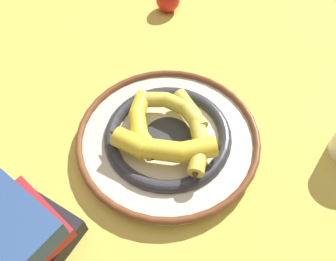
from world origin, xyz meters
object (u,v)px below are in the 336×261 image
banana_b (174,108)px  book_stack (1,247)px  decorative_bowl (168,137)px  banana_a (195,131)px  banana_d (161,147)px  banana_c (141,123)px

banana_b → book_stack: bearing=75.4°
decorative_bowl → book_stack: book_stack is taller
banana_b → book_stack: size_ratio=0.55×
banana_a → banana_d: bearing=113.8°
decorative_bowl → banana_c: 0.06m
banana_c → banana_d: banana_d is taller
decorative_bowl → banana_b: 0.06m
decorative_bowl → banana_a: 0.06m
decorative_bowl → banana_a: banana_a is taller
banana_b → banana_d: 0.10m
book_stack → decorative_bowl: bearing=172.0°
banana_b → book_stack: 0.38m
banana_d → book_stack: 0.30m
decorative_bowl → banana_c: (-0.05, 0.02, 0.04)m
banana_c → book_stack: size_ratio=0.72×
banana_a → banana_d: banana_d is taller
book_stack → banana_b: bearing=176.1°
decorative_bowl → banana_b: (0.02, 0.04, 0.04)m
banana_b → banana_d: banana_d is taller
banana_b → banana_c: banana_c is taller
banana_c → decorative_bowl: bearing=71.5°
banana_d → book_stack: size_ratio=0.85×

